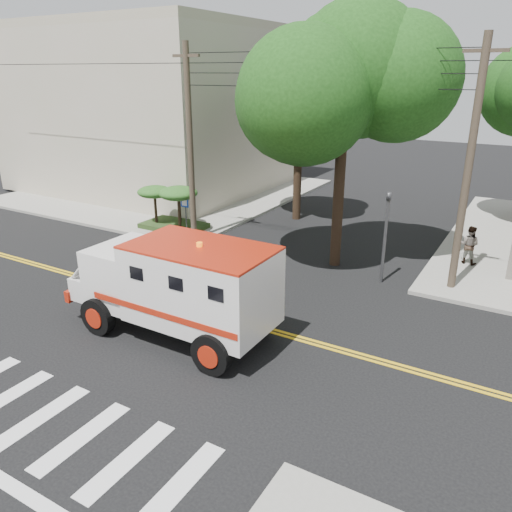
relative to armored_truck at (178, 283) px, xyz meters
The scene contains 12 objects.
ground 2.46m from the armored_truck, 76.98° to the left, with size 100.00×100.00×0.00m, color black.
sidewalk_nw 20.12m from the armored_truck, 130.86° to the left, with size 17.00×17.00×0.15m, color gray.
building_left 22.75m from the armored_truck, 132.21° to the left, with size 16.00×14.00×10.00m, color #B0A990.
utility_pole_left 9.66m from the armored_truck, 124.24° to the left, with size 0.28×0.28×9.00m, color #382D23.
utility_pole_right 10.68m from the armored_truck, 49.63° to the left, with size 0.28×0.28×9.00m, color #382D23.
tree_main 9.84m from the armored_truck, 73.56° to the left, with size 6.08×5.70×9.85m.
tree_left 14.21m from the armored_truck, 99.68° to the left, with size 4.48×4.20×7.70m.
traffic_signal 8.39m from the armored_truck, 60.05° to the left, with size 0.15×0.18×3.60m.
accessibility_sign 9.77m from the armored_truck, 126.58° to the left, with size 0.45×0.10×2.02m.
palm_planter 10.88m from the armored_truck, 130.40° to the left, with size 3.52×2.63×2.36m.
armored_truck is the anchor object (origin of this frame).
pedestrian_b 12.75m from the armored_truck, 57.66° to the left, with size 0.79×0.62×1.63m, color gray.
Camera 1 is at (8.63, -12.41, 7.80)m, focal length 35.00 mm.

